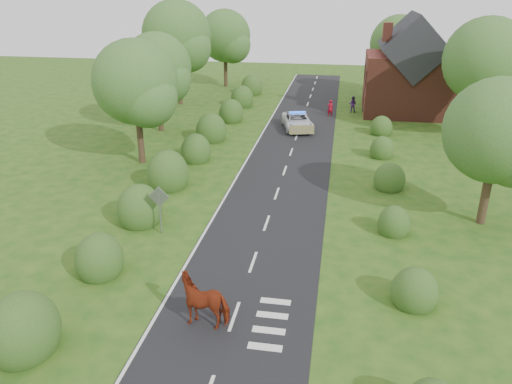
% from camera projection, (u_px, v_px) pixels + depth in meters
% --- Properties ---
extents(ground, '(120.00, 120.00, 0.00)m').
position_uv_depth(ground, '(253.00, 262.00, 22.34)').
color(ground, '#214C14').
extents(road, '(6.00, 70.00, 0.02)m').
position_uv_depth(road, '(290.00, 156.00, 35.96)').
color(road, black).
rests_on(road, ground).
extents(road_markings, '(4.96, 70.00, 0.01)m').
position_uv_depth(road_markings, '(263.00, 164.00, 34.33)').
color(road_markings, white).
rests_on(road_markings, road).
extents(hedgerow_left, '(2.75, 50.41, 3.00)m').
position_uv_depth(hedgerow_left, '(189.00, 156.00, 33.70)').
color(hedgerow_left, '#28461C').
rests_on(hedgerow_left, ground).
extents(hedgerow_right, '(2.10, 45.78, 2.10)m').
position_uv_depth(hedgerow_right, '(388.00, 173.00, 31.27)').
color(hedgerow_right, '#28461C').
rests_on(hedgerow_right, ground).
extents(tree_left_a, '(5.74, 5.60, 8.38)m').
position_uv_depth(tree_left_a, '(138.00, 86.00, 32.58)').
color(tree_left_a, '#332316').
rests_on(tree_left_a, ground).
extents(tree_left_b, '(5.74, 5.60, 8.07)m').
position_uv_depth(tree_left_b, '(159.00, 71.00, 40.20)').
color(tree_left_b, '#332316').
rests_on(tree_left_b, ground).
extents(tree_left_c, '(6.97, 6.80, 10.22)m').
position_uv_depth(tree_left_c, '(179.00, 38.00, 48.91)').
color(tree_left_c, '#332316').
rests_on(tree_left_c, ground).
extents(tree_left_d, '(6.15, 6.00, 8.89)m').
position_uv_depth(tree_left_d, '(227.00, 38.00, 57.97)').
color(tree_left_d, '#332316').
rests_on(tree_left_d, ground).
extents(tree_right_a, '(5.33, 5.20, 7.56)m').
position_uv_depth(tree_right_a, '(503.00, 136.00, 24.06)').
color(tree_right_a, '#332316').
rests_on(tree_right_a, ground).
extents(tree_right_b, '(6.56, 6.40, 9.40)m').
position_uv_depth(tree_right_b, '(490.00, 64.00, 37.63)').
color(tree_right_b, '#332316').
rests_on(tree_right_b, ground).
extents(tree_right_c, '(6.15, 6.00, 8.58)m').
position_uv_depth(tree_right_c, '(401.00, 46.00, 53.19)').
color(tree_right_c, '#332316').
rests_on(tree_right_c, ground).
extents(road_sign, '(1.06, 0.08, 2.53)m').
position_uv_depth(road_sign, '(159.00, 203.00, 24.31)').
color(road_sign, gray).
rests_on(road_sign, ground).
extents(house, '(8.00, 7.40, 9.17)m').
position_uv_depth(house, '(409.00, 73.00, 46.63)').
color(house, brown).
rests_on(house, ground).
extents(cow, '(2.28, 1.21, 1.62)m').
position_uv_depth(cow, '(206.00, 302.00, 18.21)').
color(cow, maroon).
rests_on(cow, ground).
extents(police_van, '(3.39, 5.31, 1.51)m').
position_uv_depth(police_van, '(297.00, 121.00, 42.50)').
color(police_van, silver).
rests_on(police_van, ground).
extents(pedestrian_red, '(0.67, 0.57, 1.56)m').
position_uv_depth(pedestrian_red, '(330.00, 108.00, 46.50)').
color(pedestrian_red, maroon).
rests_on(pedestrian_red, ground).
extents(pedestrian_purple, '(0.82, 0.68, 1.54)m').
position_uv_depth(pedestrian_purple, '(353.00, 104.00, 48.04)').
color(pedestrian_purple, '#48236B').
rests_on(pedestrian_purple, ground).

